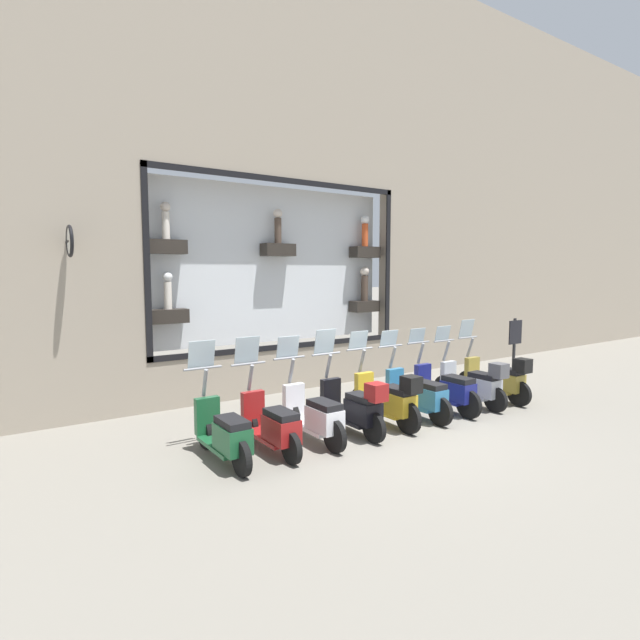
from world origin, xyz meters
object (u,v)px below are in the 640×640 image
(shop_sign_post, at_px, (514,351))
(scooter_white_6, at_px, (314,416))
(scooter_black_5, at_px, (355,407))
(scooter_navy_2, at_px, (447,390))
(scooter_yellow_4, at_px, (389,400))
(scooter_red_7, at_px, (272,425))
(scooter_teal_3, at_px, (418,396))
(scooter_green_8, at_px, (224,434))
(scooter_olive_0, at_px, (499,379))
(scooter_silver_1, at_px, (475,384))

(shop_sign_post, bearing_deg, scooter_white_6, 94.71)
(scooter_black_5, relative_size, shop_sign_post, 1.09)
(scooter_navy_2, relative_size, scooter_yellow_4, 1.00)
(scooter_black_5, relative_size, scooter_red_7, 1.00)
(scooter_black_5, bearing_deg, scooter_teal_3, -87.78)
(scooter_navy_2, height_order, scooter_white_6, scooter_white_6)
(scooter_green_8, relative_size, shop_sign_post, 1.09)
(scooter_olive_0, bearing_deg, scooter_silver_1, 90.46)
(scooter_teal_3, xyz_separation_m, scooter_green_8, (0.00, 3.85, -0.01))
(scooter_navy_2, relative_size, scooter_black_5, 1.00)
(scooter_red_7, relative_size, scooter_green_8, 1.00)
(scooter_teal_3, bearing_deg, scooter_navy_2, -89.93)
(scooter_silver_1, bearing_deg, scooter_olive_0, -89.54)
(scooter_silver_1, relative_size, shop_sign_post, 1.09)
(scooter_teal_3, height_order, shop_sign_post, shop_sign_post)
(scooter_yellow_4, height_order, shop_sign_post, shop_sign_post)
(shop_sign_post, bearing_deg, scooter_teal_3, 97.69)
(scooter_olive_0, height_order, scooter_teal_3, scooter_olive_0)
(scooter_red_7, bearing_deg, scooter_yellow_4, -91.34)
(scooter_white_6, xyz_separation_m, scooter_green_8, (0.00, 1.54, -0.00))
(scooter_navy_2, bearing_deg, scooter_red_7, 90.04)
(scooter_red_7, bearing_deg, scooter_olive_0, -90.60)
(scooter_teal_3, bearing_deg, scooter_olive_0, -91.44)
(scooter_olive_0, relative_size, scooter_silver_1, 1.00)
(scooter_olive_0, bearing_deg, scooter_black_5, 90.03)
(scooter_silver_1, bearing_deg, scooter_black_5, 89.92)
(scooter_black_5, distance_m, scooter_green_8, 2.31)
(scooter_teal_3, xyz_separation_m, scooter_yellow_4, (-0.06, 0.77, 0.05))
(scooter_navy_2, bearing_deg, scooter_green_8, 90.01)
(scooter_red_7, bearing_deg, scooter_teal_3, -89.97)
(scooter_teal_3, xyz_separation_m, scooter_white_6, (0.00, 2.31, -0.00))
(scooter_navy_2, relative_size, scooter_white_6, 1.00)
(scooter_black_5, height_order, scooter_red_7, scooter_black_5)
(scooter_navy_2, height_order, shop_sign_post, shop_sign_post)
(scooter_black_5, xyz_separation_m, scooter_green_8, (0.06, 2.31, -0.04))
(scooter_yellow_4, xyz_separation_m, scooter_white_6, (0.06, 1.54, -0.05))
(scooter_silver_1, relative_size, scooter_teal_3, 1.00)
(scooter_green_8, height_order, shop_sign_post, scooter_green_8)
(scooter_yellow_4, bearing_deg, scooter_black_5, 90.31)
(scooter_navy_2, bearing_deg, scooter_silver_1, -94.85)
(scooter_navy_2, bearing_deg, scooter_white_6, 90.01)
(scooter_silver_1, xyz_separation_m, scooter_green_8, (0.06, 5.39, -0.04))
(scooter_yellow_4, bearing_deg, scooter_teal_3, -85.87)
(scooter_olive_0, bearing_deg, scooter_green_8, 89.46)
(scooter_silver_1, xyz_separation_m, scooter_teal_3, (0.06, 1.54, -0.03))
(scooter_teal_3, height_order, scooter_white_6, scooter_white_6)
(scooter_teal_3, distance_m, scooter_red_7, 3.08)
(scooter_yellow_4, relative_size, shop_sign_post, 1.10)
(scooter_black_5, bearing_deg, scooter_navy_2, -88.49)
(scooter_white_6, distance_m, shop_sign_post, 5.96)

